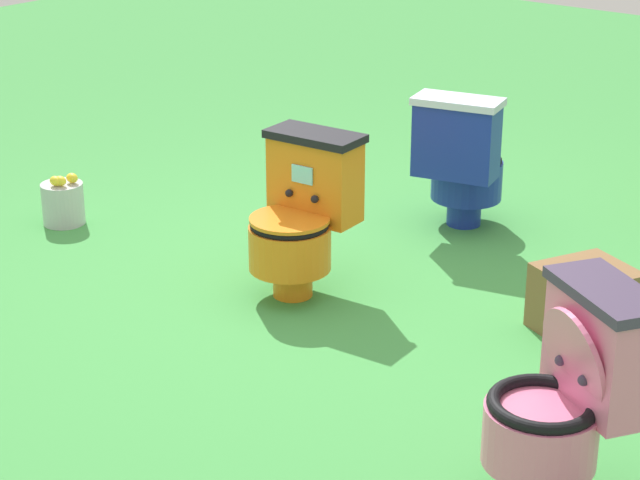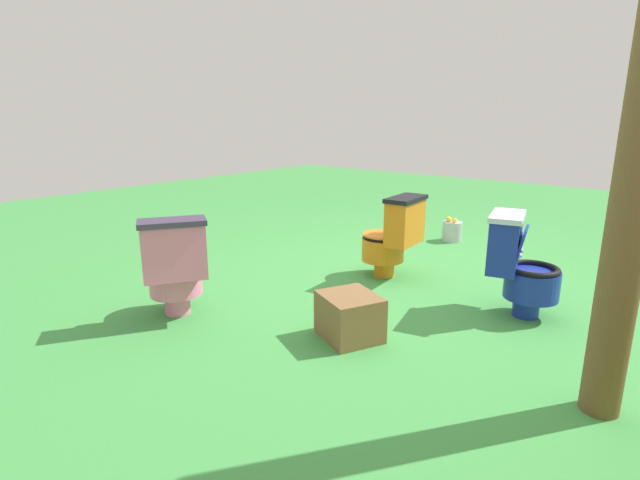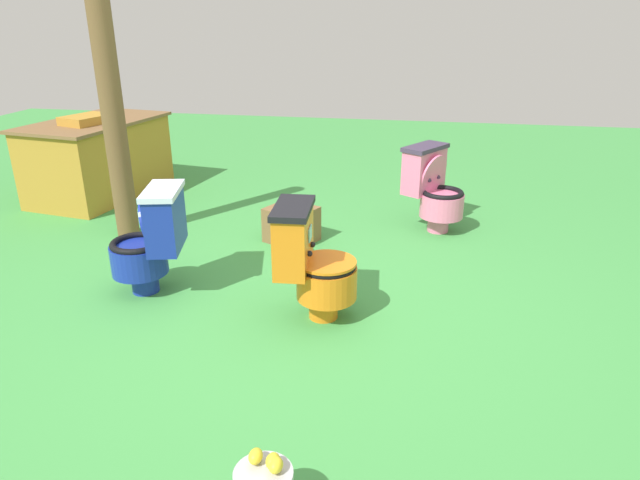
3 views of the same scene
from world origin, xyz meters
name	(u,v)px [view 2 (image 2 of 3)]	position (x,y,z in m)	size (l,w,h in m)	color
ground	(401,284)	(0.00, 0.00, 0.00)	(14.00, 14.00, 0.00)	#429947
toilet_blue	(519,264)	(0.04, 0.95, 0.37)	(0.51, 0.57, 0.73)	#192D9E
toilet_orange	(393,236)	(-0.11, -0.17, 0.37)	(0.45, 0.52, 0.73)	orange
toilet_pink	(175,266)	(1.59, -0.89, 0.37)	(0.60, 0.63, 0.73)	pink
wooden_post	(634,191)	(0.97, 1.65, 1.07)	(0.18, 0.18, 2.14)	brown
small_crate	(350,317)	(1.10, 0.25, 0.14)	(0.37, 0.33, 0.29)	brown
lemon_bucket	(452,231)	(-1.63, -0.29, 0.12)	(0.22, 0.22, 0.28)	#B7B7BF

